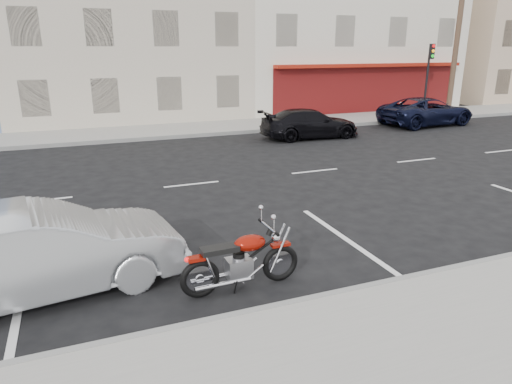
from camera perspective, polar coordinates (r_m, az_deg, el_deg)
ground at (r=13.79m, az=0.05°, el=1.84°), size 120.00×120.00×0.00m
sidewalk_far at (r=21.36m, az=-21.64°, el=6.47°), size 80.00×3.40×0.15m
curb_near at (r=6.48m, az=-19.71°, el=-18.03°), size 80.00×0.12×0.16m
curb_far at (r=19.69m, az=-21.57°, el=5.64°), size 80.00×0.12×0.16m
bldg_cream at (r=28.86m, az=-16.86°, el=20.89°), size 12.00×12.00×11.50m
bldg_corner at (r=32.84m, az=8.07°, el=21.82°), size 14.00×12.00×12.50m
bldg_far_east at (r=42.15m, az=27.10°, el=18.18°), size 12.00×12.00×11.00m
utility_pole at (r=29.23m, az=23.97°, el=18.13°), size 1.80×0.30×9.00m
traffic_light at (r=27.68m, az=20.77°, el=14.05°), size 0.26×0.30×3.80m
fire_hydrant at (r=27.01m, az=17.65°, el=9.95°), size 0.20×0.20×0.72m
motorcycle at (r=7.65m, az=3.23°, el=-7.85°), size 2.03×0.67×1.02m
sedan_silver at (r=7.87m, az=-25.22°, el=-6.80°), size 4.54×2.10×1.44m
suv_far at (r=24.74m, az=20.53°, el=9.42°), size 5.16×2.71×1.39m
car_far at (r=19.98m, az=6.74°, el=8.50°), size 4.38×1.92×1.25m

